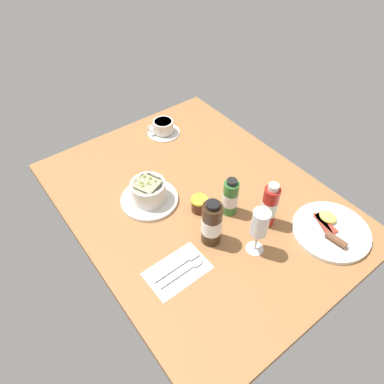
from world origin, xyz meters
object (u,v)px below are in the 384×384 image
Objects in this scene: sauce_bottle_brown at (212,223)px; sauce_bottle_green at (230,197)px; wine_glass at (260,225)px; breakfast_plate at (331,230)px; coffee_cup at (163,128)px; porridge_bowl at (149,193)px; jam_jar at (199,204)px; sauce_bottle_red at (269,206)px; cutlery_setting at (179,270)px.

sauce_bottle_green is at bearing 113.59° from sauce_bottle_brown.
wine_glass is 28.86cm from breakfast_plate.
breakfast_plate is (78.35, 13.23, -1.86)cm from coffee_cup.
porridge_bowl is 28.53cm from sauce_bottle_green.
wine_glass is at bearing 21.97° from porridge_bowl.
sauce_bottle_brown is at bearing -21.42° from jam_jar.
coffee_cup is at bearing 160.59° from sauce_bottle_brown.
coffee_cup is 0.80× the size of sauce_bottle_red.
sauce_bottle_red is (62.39, -0.62, 5.28)cm from coffee_cup.
sauce_bottle_brown is at bearing 101.76° from cutlery_setting.
porridge_bowl is 1.45× the size of coffee_cup.
sauce_bottle_brown is 13.88cm from sauce_bottle_green.
breakfast_plate is (48.04, 39.75, -3.08)cm from porridge_bowl.
coffee_cup is 0.80× the size of wine_glass.
cutlery_setting is 1.11× the size of sauce_bottle_brown.
coffee_cup is 46.99cm from jam_jar.
jam_jar is 0.22× the size of breakfast_plate.
sauce_bottle_red reaches higher than cutlery_setting.
sauce_bottle_red is (11.18, 6.70, 1.18)cm from sauce_bottle_green.
jam_jar is (-23.57, -3.87, -9.26)cm from wine_glass.
sauce_bottle_red reaches higher than breakfast_plate.
coffee_cup reaches higher than jam_jar.
porridge_bowl reaches higher than breakfast_plate.
sauce_bottle_red reaches higher than jam_jar.
breakfast_plate reaches higher than cutlery_setting.
wine_glass reaches higher than coffee_cup.
sauce_bottle_brown is 40.27cm from breakfast_plate.
sauce_bottle_red is (32.07, 25.91, 4.06)cm from porridge_bowl.
wine_glass is (68.04, -11.31, 9.30)cm from coffee_cup.
sauce_bottle_green is (6.74, 7.85, 4.06)cm from jam_jar.
sauce_bottle_green reaches higher than cutlery_setting.
cutlery_setting is 35.28cm from sauce_bottle_red.
sauce_bottle_brown is 0.98× the size of sauce_bottle_red.
jam_jar reaches higher than cutlery_setting.
coffee_cup is at bearing 138.81° from porridge_bowl.
sauce_bottle_green is at bearing -8.13° from coffee_cup.
coffee_cup is at bearing -170.42° from breakfast_plate.
breakfast_plate is (18.50, 48.17, 0.65)cm from cutlery_setting.
coffee_cup is (-59.86, 34.94, 2.50)cm from cutlery_setting.
sauce_bottle_red reaches higher than coffee_cup.
sauce_bottle_red is 22.31cm from breakfast_plate.
cutlery_setting is 3.39× the size of jam_jar.
porridge_bowl is at bearing -137.41° from sauce_bottle_green.
sauce_bottle_red is (-5.66, 10.68, -4.02)cm from wine_glass.
breakfast_plate is (15.97, 13.85, -7.14)cm from sauce_bottle_red.
sauce_bottle_red is (2.53, 34.32, 7.78)cm from cutlery_setting.
sauce_bottle_green is at bearing 166.68° from wine_glass.
cutlery_setting is at bearing -52.10° from jam_jar.
cutlery_setting is 1.09× the size of wine_glass.
sauce_bottle_brown reaches higher than coffee_cup.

